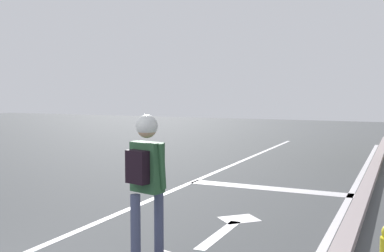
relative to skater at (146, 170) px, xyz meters
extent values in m
cube|color=silver|center=(-1.59, 3.94, -1.11)|extent=(0.12, 20.00, 0.01)
cube|color=silver|center=(1.69, 3.94, -1.11)|extent=(0.12, 20.00, 0.01)
cube|color=silver|center=(0.13, 4.73, -1.11)|extent=(3.43, 0.40, 0.01)
cube|color=silver|center=(0.30, 1.47, -1.11)|extent=(0.16, 1.40, 0.01)
cube|color=silver|center=(0.30, 2.32, -1.11)|extent=(0.71, 0.71, 0.01)
cube|color=#A59496|center=(1.94, 3.94, -1.05)|extent=(0.24, 24.00, 0.14)
cylinder|color=#3E4562|center=(0.05, 0.20, -0.65)|extent=(0.11, 0.11, 0.79)
cylinder|color=#3E4562|center=(-0.04, -0.16, -0.65)|extent=(0.11, 0.11, 0.79)
cube|color=#295232|center=(0.00, 0.02, 0.03)|extent=(0.40, 0.26, 0.56)
cylinder|color=#295232|center=(-0.18, 0.09, 0.05)|extent=(0.07, 0.10, 0.51)
cylinder|color=#295232|center=(0.20, 0.00, 0.05)|extent=(0.07, 0.12, 0.51)
sphere|color=tan|center=(0.00, 0.02, 0.46)|extent=(0.22, 0.22, 0.22)
sphere|color=silver|center=(0.00, 0.02, 0.48)|extent=(0.25, 0.25, 0.25)
cube|color=black|center=(-0.03, -0.12, 0.05)|extent=(0.29, 0.20, 0.36)
camera|label=1|loc=(2.57, -4.35, 0.86)|focal=43.01mm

